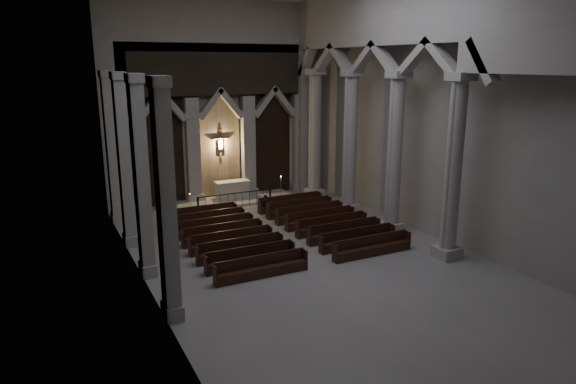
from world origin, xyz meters
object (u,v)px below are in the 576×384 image
at_px(candle_stand_left, 190,209).
at_px(worshipper, 266,204).
at_px(altar_rail, 235,198).
at_px(altar, 232,189).
at_px(candle_stand_right, 281,193).
at_px(pews, 278,231).

distance_m(candle_stand_left, worshipper, 4.30).
bearing_deg(altar_rail, worshipper, -60.13).
bearing_deg(worshipper, altar_rail, 135.69).
xyz_separation_m(altar, altar_rail, (-0.43, -1.63, -0.09)).
distance_m(altar, candle_stand_left, 3.81).
bearing_deg(candle_stand_left, candle_stand_right, 6.56).
height_order(altar, worshipper, altar).
xyz_separation_m(altar, candle_stand_left, (-3.26, -1.94, -0.36)).
height_order(candle_stand_right, worshipper, candle_stand_right).
distance_m(candle_stand_left, pews, 6.35).
bearing_deg(worshipper, pews, -89.84).
distance_m(altar_rail, worshipper, 2.27).
height_order(altar_rail, pews, altar_rail).
height_order(pews, worshipper, worshipper).
relative_size(altar_rail, candle_stand_right, 3.07).
relative_size(pews, worshipper, 8.58).
xyz_separation_m(altar_rail, worshipper, (1.13, -1.96, -0.06)).
bearing_deg(pews, worshipper, 74.34).
distance_m(candle_stand_left, candle_stand_right, 6.07).
height_order(altar, candle_stand_left, candle_stand_left).
bearing_deg(altar, candle_stand_right, -24.12).
bearing_deg(pews, candle_stand_right, 63.31).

